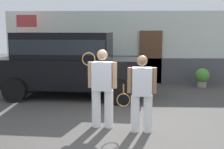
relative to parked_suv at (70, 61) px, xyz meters
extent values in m
plane|color=#423F3D|center=(1.87, -3.35, -1.15)|extent=(40.00, 40.00, 0.00)
cube|color=silver|center=(-1.42, -1.85, -1.14)|extent=(0.12, 4.40, 0.01)
cube|color=silver|center=(1.87, 2.61, 0.29)|extent=(9.73, 0.30, 2.87)
cube|color=#4C4C51|center=(1.87, 2.41, -0.64)|extent=(8.17, 0.10, 1.01)
cube|color=brown|center=(2.82, 2.39, -0.10)|extent=(0.90, 0.06, 2.10)
cube|color=black|center=(0.11, -0.01, -0.35)|extent=(4.72, 2.23, 0.90)
cube|color=black|center=(-0.14, 0.01, 0.50)|extent=(3.02, 1.96, 0.80)
cube|color=black|center=(-0.14, 0.01, 0.48)|extent=(2.96, 1.98, 0.44)
cylinder|color=black|center=(1.72, 0.83, -0.79)|extent=(0.74, 0.31, 0.72)
cylinder|color=black|center=(1.58, -1.07, -0.79)|extent=(0.74, 0.31, 0.72)
cylinder|color=black|center=(-1.37, 1.05, -0.79)|extent=(0.74, 0.31, 0.72)
cylinder|color=black|center=(-1.51, -0.84, -0.79)|extent=(0.74, 0.31, 0.72)
cylinder|color=white|center=(1.40, -2.99, -0.73)|extent=(0.19, 0.19, 0.83)
cylinder|color=white|center=(1.12, -2.95, -0.73)|extent=(0.19, 0.19, 0.83)
cube|color=silver|center=(1.26, -2.97, 0.00)|extent=(0.45, 0.32, 0.62)
sphere|color=tan|center=(1.26, -2.97, 0.46)|extent=(0.23, 0.23, 0.23)
cylinder|color=tan|center=(1.52, -3.00, 0.02)|extent=(0.11, 0.11, 0.57)
cylinder|color=tan|center=(0.99, -2.94, 0.02)|extent=(0.11, 0.11, 0.57)
torus|color=olive|center=(0.95, -2.88, 0.36)|extent=(0.29, 0.08, 0.29)
cylinder|color=olive|center=(0.95, -2.88, 0.12)|extent=(0.03, 0.03, 0.20)
cylinder|color=white|center=(2.23, -3.25, -0.75)|extent=(0.18, 0.18, 0.78)
cylinder|color=white|center=(1.96, -3.24, -0.75)|extent=(0.18, 0.18, 0.78)
cube|color=silver|center=(2.10, -3.24, -0.07)|extent=(0.41, 0.26, 0.58)
sphere|color=#8C6647|center=(2.10, -3.24, 0.36)|extent=(0.22, 0.22, 0.22)
cylinder|color=#8C6647|center=(2.35, -3.25, -0.04)|extent=(0.10, 0.10, 0.53)
cylinder|color=#8C6647|center=(1.85, -3.23, -0.04)|extent=(0.10, 0.10, 0.53)
torus|color=olive|center=(1.72, -3.18, -0.48)|extent=(0.37, 0.04, 0.37)
cylinder|color=olive|center=(1.72, -3.18, -0.24)|extent=(0.03, 0.03, 0.20)
cylinder|color=gray|center=(4.70, 1.66, -1.04)|extent=(0.35, 0.35, 0.21)
sphere|color=#4C8C38|center=(4.70, 1.66, -0.70)|extent=(0.54, 0.54, 0.54)
cylinder|color=silver|center=(-2.31, 1.74, 0.22)|extent=(0.05, 0.05, 2.74)
cube|color=#B23838|center=(-1.91, 1.74, 1.32)|extent=(0.75, 0.05, 0.45)
camera|label=1|loc=(1.68, -9.06, 0.99)|focal=45.90mm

